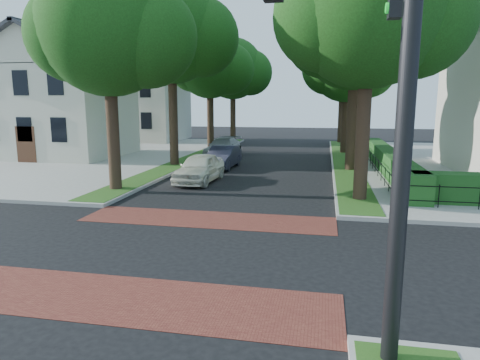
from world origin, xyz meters
name	(u,v)px	position (x,y,z in m)	size (l,w,h in m)	color
ground	(178,249)	(0.00, 0.00, 0.00)	(120.00, 120.00, 0.00)	black
sidewalk_nw	(26,153)	(-19.50, 19.00, 0.07)	(30.00, 30.00, 0.15)	gray
crosswalk_far	(208,219)	(0.00, 3.20, 0.01)	(9.00, 2.20, 0.01)	maroon
crosswalk_near	(128,299)	(0.00, -3.20, 0.01)	(9.00, 2.20, 0.01)	maroon
grass_strip_ne	(345,160)	(5.40, 19.10, 0.16)	(1.60, 29.80, 0.02)	#1A4513
grass_strip_nw	(195,156)	(-5.40, 19.10, 0.16)	(1.60, 29.80, 0.02)	#1A4513
tree_right_near	(371,11)	(5.60, 7.24, 7.63)	(7.75, 6.67, 10.66)	black
tree_right_mid	(357,33)	(5.61, 15.25, 7.99)	(8.25, 7.09, 11.22)	black
tree_right_far	(348,66)	(5.60, 24.22, 6.91)	(7.25, 6.23, 9.74)	black
tree_right_back	(344,70)	(5.60, 33.23, 7.27)	(7.50, 6.45, 10.20)	black
tree_left_near	(112,30)	(-5.40, 7.23, 7.27)	(7.50, 6.45, 10.20)	black
tree_left_mid	(174,33)	(-5.39, 15.24, 8.34)	(8.00, 6.88, 11.48)	black
tree_left_far	(212,65)	(-5.40, 24.22, 7.12)	(7.00, 6.02, 9.86)	black
tree_left_back	(234,70)	(-5.40, 33.24, 7.41)	(7.75, 6.66, 10.44)	black
hedge_main_road	(388,161)	(7.70, 15.00, 0.75)	(1.00, 18.00, 1.20)	#1D4819
fence_main_road	(374,163)	(6.90, 15.00, 0.60)	(0.06, 18.00, 0.90)	black
house_left_near	(58,90)	(-15.49, 17.99, 5.04)	(10.00, 9.00, 10.14)	beige
house_left_far	(138,93)	(-15.49, 31.99, 5.04)	(10.00, 9.00, 10.14)	beige
traffic_signal	(391,61)	(4.89, -4.41, 4.71)	(2.17, 2.00, 8.00)	black
parked_car_front	(200,168)	(-2.36, 10.11, 0.75)	(1.76, 4.39, 1.49)	silver
parked_car_middle	(223,157)	(-2.30, 15.07, 0.70)	(1.49, 4.27, 1.41)	#212232
parked_car_rear	(223,147)	(-3.60, 20.55, 0.72)	(2.02, 4.98, 1.44)	gray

